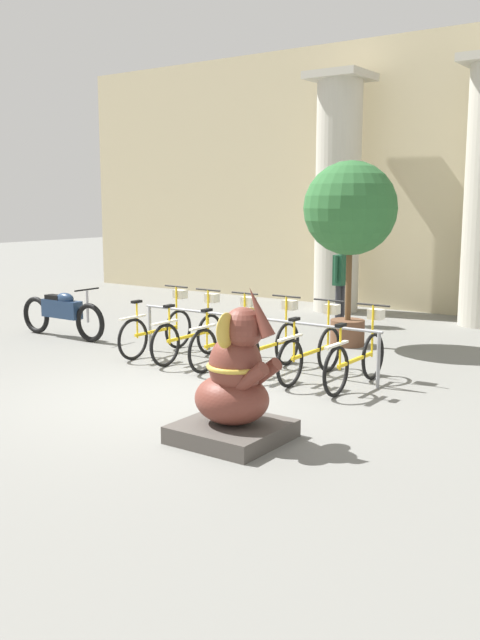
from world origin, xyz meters
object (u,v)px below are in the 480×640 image
(bicycle_2, at_px, (227,339))
(potted_tree, at_px, (350,213))
(bicycle_3, at_px, (269,344))
(motorcycle, at_px, (62,312))
(bicycle_4, at_px, (312,350))
(person_pedestrian, at_px, (341,276))
(bicycle_5, at_px, (357,357))
(bicycle_0, at_px, (158,329))
(bicycle_1, at_px, (190,334))
(elephant_statue, at_px, (235,389))

(bicycle_2, bearing_deg, potted_tree, 72.57)
(bicycle_3, bearing_deg, motorcycle, 179.84)
(bicycle_4, bearing_deg, person_pedestrian, 112.66)
(bicycle_3, distance_m, person_pedestrian, 4.29)
(bicycle_2, relative_size, person_pedestrian, 1.06)
(bicycle_5, relative_size, person_pedestrian, 1.06)
(potted_tree, bearing_deg, bicycle_0, -132.64)
(bicycle_1, xyz_separation_m, bicycle_5, (2.85, 0.00, 0.00))
(bicycle_5, distance_m, person_pedestrian, 4.88)
(bicycle_1, height_order, elephant_statue, elephant_statue)
(bicycle_4, bearing_deg, elephant_statue, -76.54)
(elephant_statue, height_order, motorcycle, elephant_statue)
(bicycle_4, xyz_separation_m, motorcycle, (-5.18, 0.02, 0.06))
(bicycle_4, xyz_separation_m, bicycle_5, (0.71, -0.05, 0.00))
(bicycle_0, height_order, bicycle_3, same)
(bicycle_5, bearing_deg, bicycle_2, -179.92)
(elephant_statue, distance_m, potted_tree, 5.55)
(bicycle_5, relative_size, motorcycle, 0.81)
(bicycle_1, distance_m, elephant_statue, 3.88)
(bicycle_0, xyz_separation_m, motorcycle, (-2.33, 0.02, 0.06))
(potted_tree, bearing_deg, motorcycle, -152.38)
(person_pedestrian, relative_size, potted_tree, 0.53)
(bicycle_4, distance_m, person_pedestrian, 4.52)
(bicycle_1, xyz_separation_m, bicycle_3, (1.43, 0.06, 0.00))
(bicycle_5, height_order, potted_tree, potted_tree)
(bicycle_0, xyz_separation_m, bicycle_2, (1.43, -0.06, 0.00))
(elephant_statue, bearing_deg, motorcycle, 154.75)
(bicycle_0, relative_size, bicycle_4, 1.00)
(motorcycle, bearing_deg, person_pedestrian, 50.01)
(person_pedestrian, bearing_deg, potted_tree, -58.77)
(bicycle_3, relative_size, elephant_statue, 1.06)
(bicycle_3, height_order, person_pedestrian, person_pedestrian)
(bicycle_2, relative_size, potted_tree, 0.56)
(bicycle_3, distance_m, bicycle_4, 0.71)
(bicycle_5, xyz_separation_m, motorcycle, (-5.89, 0.07, 0.06))
(bicycle_1, bearing_deg, potted_tree, 58.76)
(bicycle_1, xyz_separation_m, potted_tree, (1.48, 2.44, 1.84))
(motorcycle, relative_size, potted_tree, 0.69)
(bicycle_1, distance_m, bicycle_3, 1.43)
(bicycle_5, bearing_deg, elephant_statue, -91.25)
(bicycle_2, relative_size, bicycle_3, 1.00)
(bicycle_3, distance_m, motorcycle, 4.47)
(elephant_statue, relative_size, potted_tree, 0.53)
(bicycle_2, xyz_separation_m, bicycle_3, (0.71, 0.06, 0.00))
(bicycle_0, distance_m, bicycle_5, 3.57)
(bicycle_0, height_order, bicycle_5, same)
(bicycle_3, relative_size, bicycle_5, 1.00)
(bicycle_0, distance_m, bicycle_4, 2.85)
(bicycle_2, distance_m, elephant_statue, 3.40)
(bicycle_4, height_order, motorcycle, bicycle_4)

